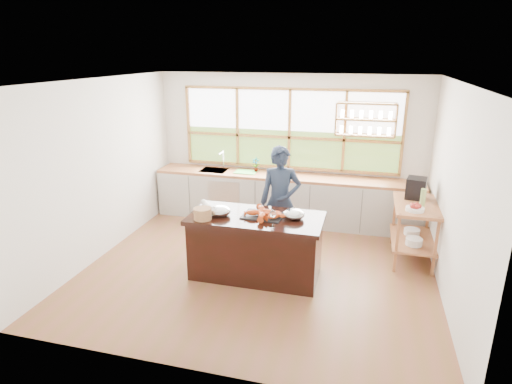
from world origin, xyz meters
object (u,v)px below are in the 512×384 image
(island, at_px, (256,246))
(espresso_machine, at_px, (416,188))
(cook, at_px, (280,201))
(wicker_basket, at_px, (203,214))

(island, xyz_separation_m, espresso_machine, (2.19, 1.38, 0.61))
(island, distance_m, cook, 0.92)
(cook, relative_size, wicker_basket, 7.06)
(espresso_machine, distance_m, wicker_basket, 3.31)
(cook, bearing_deg, wicker_basket, -139.54)
(cook, distance_m, espresso_machine, 2.10)
(espresso_machine, height_order, wicker_basket, espresso_machine)
(espresso_machine, bearing_deg, wicker_basket, -139.22)
(cook, height_order, espresso_machine, cook)
(wicker_basket, bearing_deg, espresso_machine, 30.15)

